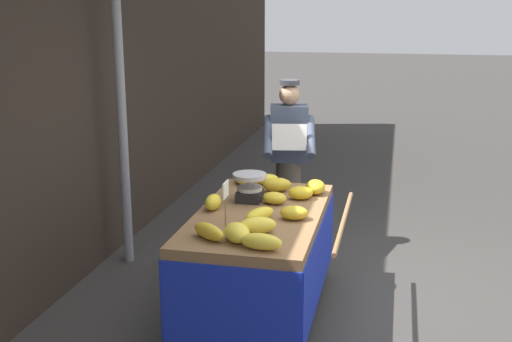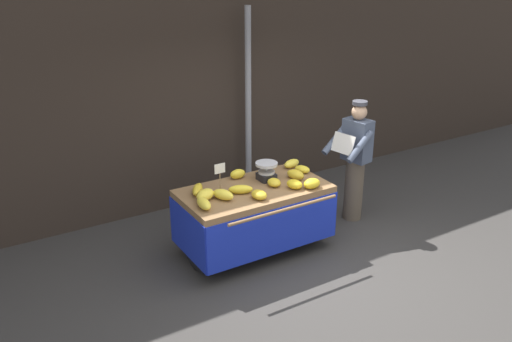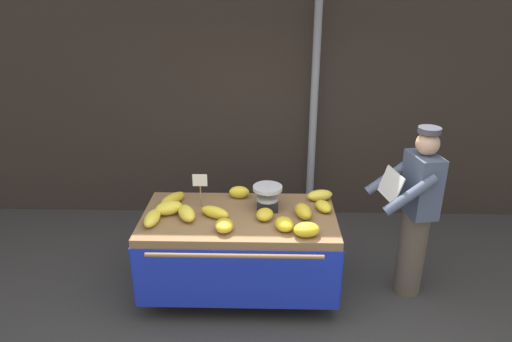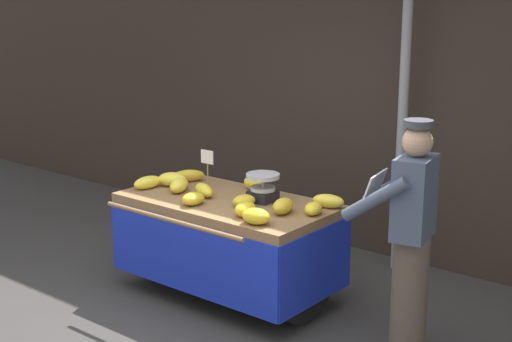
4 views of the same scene
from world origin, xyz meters
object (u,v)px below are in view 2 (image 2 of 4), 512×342
object	(u,v)px
banana_bunch_9	(302,169)
banana_bunch_3	(205,195)
banana_bunch_11	(295,184)
vendor_person	(355,161)
banana_bunch_2	(204,204)
banana_bunch_10	(259,195)
price_sign	(220,171)
banana_bunch_7	(312,183)
banana_bunch_5	(238,174)
banana_bunch_6	(241,189)
banana_bunch_0	(274,182)
weighing_scale	(266,171)
banana_cart	(254,205)
banana_bunch_4	(292,164)
banana_bunch_8	(198,189)
banana_bunch_12	(223,195)
street_pole	(248,107)
banana_bunch_1	(296,175)

from	to	relation	value
banana_bunch_9	banana_bunch_3	bearing A→B (deg)	-176.36
banana_bunch_11	vendor_person	distance (m)	1.28
banana_bunch_2	banana_bunch_10	size ratio (longest dim) A/B	1.33
price_sign	banana_bunch_7	world-z (taller)	price_sign
banana_bunch_5	banana_bunch_6	xyz separation A→B (m)	(-0.20, -0.42, -0.01)
banana_bunch_5	banana_bunch_2	bearing A→B (deg)	-143.74
banana_bunch_0	banana_bunch_2	distance (m)	1.02
banana_bunch_7	banana_bunch_11	size ratio (longest dim) A/B	1.09
weighing_scale	price_sign	xyz separation A→B (m)	(-0.64, 0.03, 0.13)
banana_cart	banana_bunch_0	size ratio (longest dim) A/B	9.18
weighing_scale	banana_bunch_4	bearing A→B (deg)	20.05
price_sign	banana_bunch_11	xyz separation A→B (m)	(0.79, -0.43, -0.19)
banana_bunch_0	vendor_person	size ratio (longest dim) A/B	0.12
banana_bunch_2	banana_bunch_7	size ratio (longest dim) A/B	1.27
banana_bunch_2	banana_bunch_11	size ratio (longest dim) A/B	1.38
banana_bunch_8	banana_bunch_12	size ratio (longest dim) A/B	1.09
banana_bunch_12	vendor_person	xyz separation A→B (m)	(2.13, 0.14, -0.05)
price_sign	street_pole	bearing A→B (deg)	48.19
banana_bunch_0	banana_bunch_5	size ratio (longest dim) A/B	0.98
banana_cart	banana_bunch_9	distance (m)	0.85
banana_bunch_8	banana_bunch_4	bearing A→B (deg)	4.65
price_sign	vendor_person	xyz separation A→B (m)	(2.04, -0.11, -0.24)
banana_bunch_3	banana_bunch_7	size ratio (longest dim) A/B	1.16
weighing_scale	banana_bunch_0	xyz separation A→B (m)	(-0.02, -0.21, -0.07)
banana_bunch_5	banana_bunch_11	distance (m)	0.77
banana_bunch_1	banana_bunch_8	bearing A→B (deg)	169.23
price_sign	vendor_person	distance (m)	2.05
street_pole	banana_bunch_9	distance (m)	1.48
banana_bunch_1	banana_bunch_2	xyz separation A→B (m)	(-1.37, -0.16, -0.01)
vendor_person	banana_bunch_0	bearing A→B (deg)	-174.88
banana_bunch_3	banana_bunch_12	bearing A→B (deg)	-28.66
street_pole	banana_bunch_1	bearing A→B (deg)	-97.81
street_pole	banana_bunch_10	bearing A→B (deg)	-117.21
banana_cart	banana_bunch_7	xyz separation A→B (m)	(0.60, -0.36, 0.29)
banana_cart	price_sign	distance (m)	0.63
street_pole	banana_bunch_4	xyz separation A→B (m)	(-0.02, -1.16, -0.52)
banana_bunch_1	banana_bunch_11	size ratio (longest dim) A/B	1.21
vendor_person	banana_bunch_4	bearing A→B (deg)	162.36
banana_bunch_1	banana_bunch_10	world-z (taller)	banana_bunch_1
banana_bunch_2	banana_bunch_8	distance (m)	0.41
banana_bunch_12	banana_bunch_4	bearing A→B (deg)	18.41
banana_bunch_0	banana_bunch_11	xyz separation A→B (m)	(0.17, -0.19, 0.01)
banana_bunch_3	banana_bunch_9	size ratio (longest dim) A/B	1.23
price_sign	banana_bunch_1	size ratio (longest dim) A/B	1.35
banana_bunch_9	vendor_person	distance (m)	0.86
banana_bunch_3	banana_bunch_8	distance (m)	0.20
banana_bunch_10	vendor_person	world-z (taller)	vendor_person
banana_bunch_0	banana_bunch_8	bearing A→B (deg)	162.37
price_sign	banana_bunch_4	size ratio (longest dim) A/B	1.30
banana_bunch_7	banana_bunch_10	xyz separation A→B (m)	(-0.71, 0.07, -0.01)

